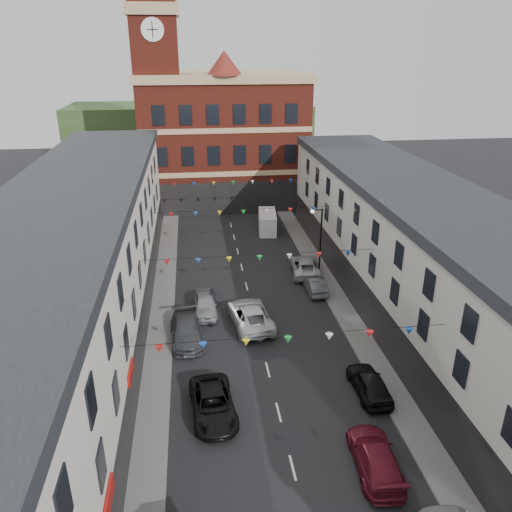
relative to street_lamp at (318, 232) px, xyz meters
name	(u,v)px	position (x,y,z in m)	size (l,w,h in m)	color
ground	(268,370)	(-6.55, -14.00, -3.90)	(160.00, 160.00, 0.00)	black
pavement_left	(158,359)	(-13.45, -12.00, -3.83)	(1.80, 64.00, 0.15)	#605E5B
pavement_right	(363,344)	(0.35, -12.00, -3.83)	(1.80, 64.00, 0.15)	#605E5B
terrace_left	(65,298)	(-18.33, -13.00, 1.44)	(8.40, 56.00, 10.70)	silver
terrace_right	(448,283)	(5.23, -13.00, 0.95)	(8.40, 56.00, 9.70)	#B4B1A8
civic_building	(223,139)	(-6.55, 23.95, 4.23)	(20.60, 13.30, 18.50)	maroon
clock_tower	(158,84)	(-14.05, 21.00, 11.03)	(5.60, 5.60, 30.00)	maroon
distant_hill	(191,134)	(-10.55, 48.00, 1.10)	(40.00, 14.00, 10.00)	#294721
street_lamp	(318,232)	(0.00, 0.00, 0.00)	(1.10, 0.36, 6.00)	black
car_left_c	(213,404)	(-10.15, -17.69, -3.21)	(2.31, 5.02, 1.39)	black
car_left_d	(186,331)	(-11.61, -9.84, -3.18)	(2.04, 5.02, 1.46)	#414449
car_left_e	(205,304)	(-10.15, -6.15, -3.18)	(1.71, 4.25, 1.45)	#94979C
car_right_c	(375,457)	(-2.68, -22.54, -3.20)	(1.98, 4.87, 1.41)	maroon
car_right_d	(369,383)	(-1.05, -17.06, -3.19)	(1.70, 4.22, 1.44)	black
car_right_e	(315,284)	(-1.05, -3.68, -3.26)	(1.37, 3.92, 1.29)	#53575B
car_right_f	(305,266)	(-1.05, -0.02, -3.18)	(2.40, 5.21, 1.45)	#B8BABE
moving_car	(250,315)	(-6.98, -8.35, -3.11)	(2.65, 5.75, 1.60)	silver
white_van	(267,222)	(-2.73, 11.53, -2.85)	(1.83, 4.76, 2.11)	white
pedestrian	(213,299)	(-9.55, -5.74, -3.00)	(0.66, 0.43, 1.81)	black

